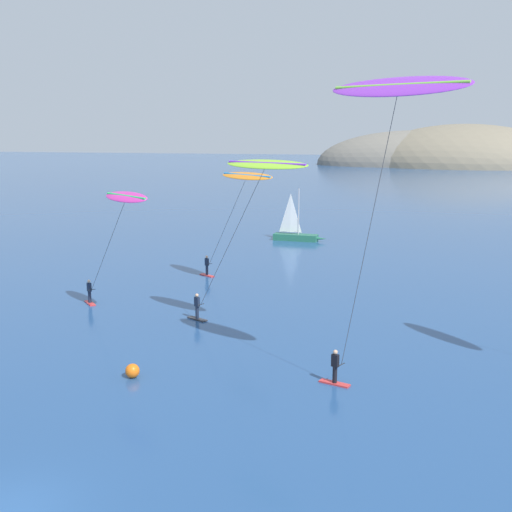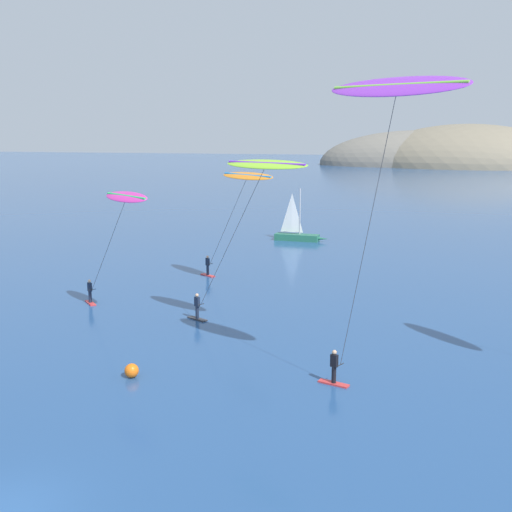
% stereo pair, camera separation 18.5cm
% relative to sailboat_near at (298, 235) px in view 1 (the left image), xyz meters
% --- Properties ---
extents(ground_plane, '(600.00, 600.00, 0.00)m').
position_rel_sailboat_near_xyz_m(ground_plane, '(-0.02, -52.24, -0.64)').
color(ground_plane, navy).
extents(headland_island, '(83.85, 51.79, 27.88)m').
position_rel_sailboat_near_xyz_m(headland_island, '(22.52, 159.79, -0.64)').
color(headland_island, slate).
rests_on(headland_island, ground).
extents(sailboat_near, '(5.94, 1.77, 5.70)m').
position_rel_sailboat_near_xyz_m(sailboat_near, '(0.00, 0.00, 0.00)').
color(sailboat_near, '#23664C').
rests_on(sailboat_near, ground).
extents(kitesurfer_purple, '(6.37, 4.03, 14.13)m').
position_rel_sailboat_near_xyz_m(kitesurfer_purple, '(11.00, -40.48, 12.17)').
color(kitesurfer_purple, red).
rests_on(kitesurfer_purple, ground).
extents(kitesurfer_magenta, '(7.42, 5.66, 8.22)m').
position_rel_sailboat_near_xyz_m(kitesurfer_magenta, '(-5.55, -31.86, 6.44)').
color(kitesurfer_magenta, red).
rests_on(kitesurfer_magenta, ground).
extents(kitesurfer_orange, '(7.72, 6.18, 8.85)m').
position_rel_sailboat_near_xyz_m(kitesurfer_orange, '(-0.40, -21.87, 7.29)').
color(kitesurfer_orange, red).
rests_on(kitesurfer_orange, ground).
extents(kitesurfer_lime, '(8.66, 4.99, 10.33)m').
position_rel_sailboat_near_xyz_m(kitesurfer_lime, '(3.57, -33.26, 8.62)').
color(kitesurfer_lime, '#2D2D33').
rests_on(kitesurfer_lime, ground).
extents(marker_buoy, '(0.70, 0.70, 0.70)m').
position_rel_sailboat_near_xyz_m(marker_buoy, '(-0.97, -40.90, -0.29)').
color(marker_buoy, orange).
rests_on(marker_buoy, ground).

